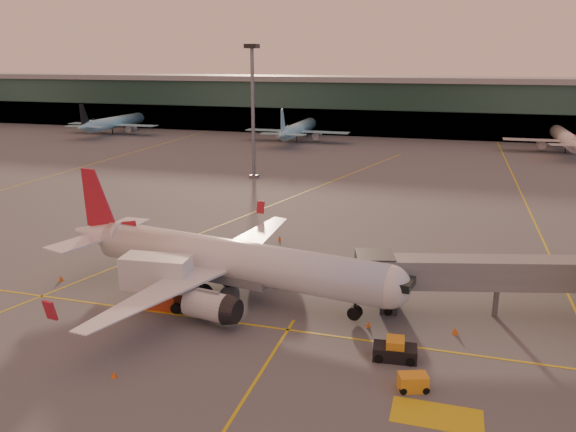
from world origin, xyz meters
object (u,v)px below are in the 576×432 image
(main_airplane, at_px, (224,260))
(gpu_cart, at_px, (413,383))
(pushback_tug, at_px, (395,351))
(catering_truck, at_px, (158,278))

(main_airplane, xyz_separation_m, gpu_cart, (19.42, -11.76, -3.15))
(gpu_cart, bearing_deg, pushback_tug, 93.41)
(catering_truck, relative_size, pushback_tug, 1.87)
(catering_truck, height_order, pushback_tug, catering_truck)
(gpu_cart, xyz_separation_m, pushback_tug, (-1.70, 4.00, 0.12))
(main_airplane, xyz_separation_m, pushback_tug, (17.71, -7.76, -3.03))
(main_airplane, height_order, catering_truck, main_airplane)
(catering_truck, height_order, gpu_cart, catering_truck)
(main_airplane, relative_size, pushback_tug, 10.70)
(catering_truck, distance_m, gpu_cart, 25.80)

